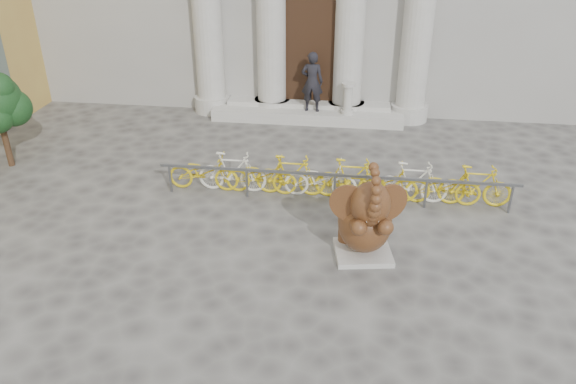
# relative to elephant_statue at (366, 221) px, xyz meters

# --- Properties ---
(ground) EXTENTS (80.00, 80.00, 0.00)m
(ground) POSITION_rel_elephant_statue_xyz_m (-1.87, -1.90, -0.80)
(ground) COLOR #474442
(ground) RESTS_ON ground
(entrance_steps) EXTENTS (6.00, 1.20, 0.36)m
(entrance_steps) POSITION_rel_elephant_statue_xyz_m (-1.87, 7.50, -0.62)
(entrance_steps) COLOR #A8A59E
(entrance_steps) RESTS_ON ground
(elephant_statue) EXTENTS (1.45, 1.70, 2.19)m
(elephant_statue) POSITION_rel_elephant_statue_xyz_m (0.00, 0.00, 0.00)
(elephant_statue) COLOR #A8A59E
(elephant_statue) RESTS_ON ground
(bike_rack) EXTENTS (8.26, 0.53, 1.00)m
(bike_rack) POSITION_rel_elephant_statue_xyz_m (-0.72, 2.39, -0.30)
(bike_rack) COLOR slate
(bike_rack) RESTS_ON ground
(pedestrian) EXTENTS (0.69, 0.47, 1.85)m
(pedestrian) POSITION_rel_elephant_statue_xyz_m (-1.73, 7.34, 0.49)
(pedestrian) COLOR black
(pedestrian) RESTS_ON entrance_steps
(balustrade_post) EXTENTS (0.40, 0.40, 0.97)m
(balustrade_post) POSITION_rel_elephant_statue_xyz_m (-0.61, 7.20, 0.01)
(balustrade_post) COLOR #A8A59E
(balustrade_post) RESTS_ON entrance_steps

